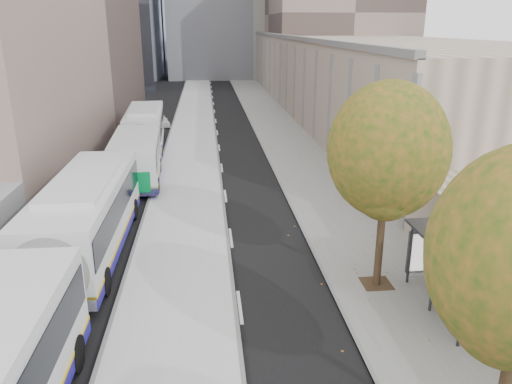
{
  "coord_description": "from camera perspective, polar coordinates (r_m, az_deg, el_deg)",
  "views": [
    {
      "loc": [
        -2.61,
        -3.23,
        9.35
      ],
      "look_at": [
        -0.56,
        17.13,
        2.5
      ],
      "focal_mm": 35.0,
      "sensor_mm": 36.0,
      "label": 1
    }
  ],
  "objects": [
    {
      "name": "tree_c",
      "position": [
        17.86,
        14.82,
        4.62
      ],
      "size": [
        4.2,
        4.2,
        7.28
      ],
      "color": "#2E2213",
      "rests_on": "sidewalk"
    },
    {
      "name": "bus_shelter",
      "position": [
        17.93,
        22.56,
        -6.55
      ],
      "size": [
        1.9,
        4.4,
        2.53
      ],
      "color": "#383A3F",
      "rests_on": "sidewalk"
    },
    {
      "name": "bus_platform",
      "position": [
        39.36,
        -7.44,
        4.73
      ],
      "size": [
        4.25,
        150.0,
        0.15
      ],
      "primitive_type": "cube",
      "color": "silver",
      "rests_on": "ground"
    },
    {
      "name": "distant_car",
      "position": [
        49.8,
        -10.95,
        8.05
      ],
      "size": [
        2.44,
        3.72,
        1.18
      ],
      "primitive_type": "imported",
      "rotation": [
        0.0,
        0.0,
        0.33
      ],
      "color": "white",
      "rests_on": "ground"
    },
    {
      "name": "sidewalk",
      "position": [
        39.92,
        4.15,
        4.98
      ],
      "size": [
        4.75,
        150.0,
        0.08
      ],
      "primitive_type": "cube",
      "color": "gray",
      "rests_on": "ground"
    },
    {
      "name": "bus_far",
      "position": [
        36.8,
        -12.89,
        5.99
      ],
      "size": [
        3.64,
        18.38,
        3.04
      ],
      "rotation": [
        0.0,
        0.0,
        0.05
      ],
      "color": "silver",
      "rests_on": "ground"
    },
    {
      "name": "building_tan",
      "position": [
        69.84,
        9.59,
        13.87
      ],
      "size": [
        18.0,
        92.0,
        8.0
      ],
      "primitive_type": "cube",
      "color": "gray",
      "rests_on": "ground"
    },
    {
      "name": "bus_near",
      "position": [
        18.35,
        -21.68,
        -7.33
      ],
      "size": [
        3.01,
        19.36,
        3.22
      ],
      "rotation": [
        0.0,
        0.0,
        -0.01
      ],
      "color": "silver",
      "rests_on": "ground"
    }
  ]
}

